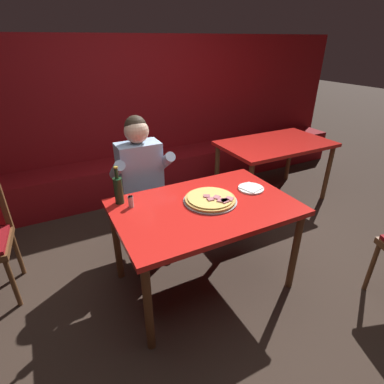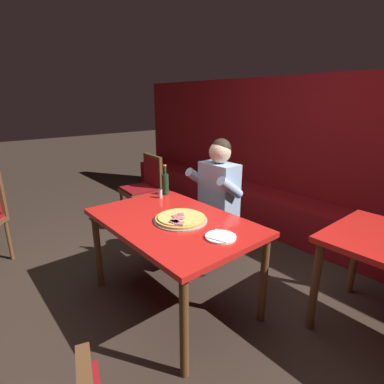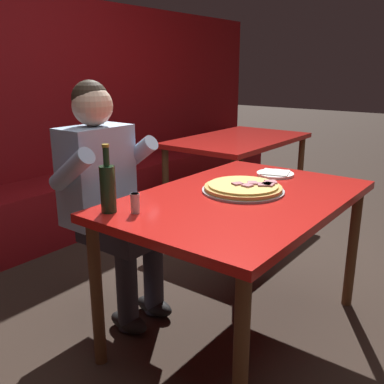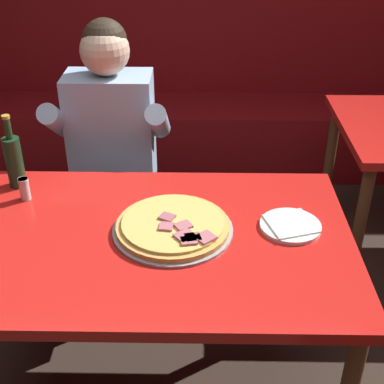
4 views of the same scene
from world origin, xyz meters
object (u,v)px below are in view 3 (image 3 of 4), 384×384
(shaker_black_pepper, at_px, (135,204))
(shaker_red_pepper_flakes, at_px, (135,204))
(beer_bottle, at_px, (108,187))
(pizza, at_px, (243,188))
(main_dining_table, at_px, (241,211))
(plate_white_paper, at_px, (275,174))
(background_dining_table, at_px, (238,147))
(diner_seated_blue_shirt, at_px, (108,191))

(shaker_black_pepper, bearing_deg, shaker_red_pepper_flakes, 144.90)
(beer_bottle, bearing_deg, pizza, -25.77)
(main_dining_table, xyz_separation_m, pizza, (0.06, 0.03, 0.10))
(shaker_black_pepper, bearing_deg, main_dining_table, -24.53)
(main_dining_table, height_order, shaker_red_pepper_flakes, shaker_red_pepper_flakes)
(plate_white_paper, bearing_deg, pizza, -176.14)
(plate_white_paper, xyz_separation_m, background_dining_table, (1.03, 0.87, -0.09))
(shaker_black_pepper, bearing_deg, diner_seated_blue_shirt, 61.29)
(pizza, bearing_deg, plate_white_paper, 3.86)
(pizza, height_order, plate_white_paper, pizza)
(plate_white_paper, bearing_deg, background_dining_table, 40.14)
(plate_white_paper, bearing_deg, shaker_black_pepper, 169.93)
(pizza, bearing_deg, main_dining_table, -156.29)
(shaker_red_pepper_flakes, bearing_deg, plate_white_paper, -10.12)
(pizza, distance_m, diner_seated_blue_shirt, 0.72)
(main_dining_table, xyz_separation_m, diner_seated_blue_shirt, (-0.25, 0.67, 0.04))
(shaker_black_pepper, distance_m, diner_seated_blue_shirt, 0.51)
(background_dining_table, bearing_deg, shaker_black_pepper, -160.60)
(plate_white_paper, distance_m, beer_bottle, 1.05)
(pizza, relative_size, beer_bottle, 1.40)
(pizza, bearing_deg, shaker_black_pepper, 160.52)
(pizza, relative_size, shaker_red_pepper_flakes, 4.75)
(shaker_red_pepper_flakes, height_order, diner_seated_blue_shirt, diner_seated_blue_shirt)
(diner_seated_blue_shirt, bearing_deg, beer_bottle, -131.24)
(pizza, relative_size, shaker_black_pepper, 4.75)
(pizza, distance_m, shaker_black_pepper, 0.59)
(plate_white_paper, distance_m, shaker_black_pepper, 0.97)
(beer_bottle, bearing_deg, plate_white_paper, -14.89)
(main_dining_table, distance_m, pizza, 0.12)
(background_dining_table, bearing_deg, pizza, -147.94)
(beer_bottle, bearing_deg, main_dining_table, -30.51)
(beer_bottle, height_order, shaker_red_pepper_flakes, beer_bottle)
(main_dining_table, distance_m, shaker_black_pepper, 0.55)
(shaker_red_pepper_flakes, xyz_separation_m, shaker_black_pepper, (0.00, -0.00, 0.00))
(pizza, relative_size, diner_seated_blue_shirt, 0.32)
(shaker_red_pepper_flakes, bearing_deg, beer_bottle, 119.91)
(plate_white_paper, height_order, shaker_black_pepper, shaker_black_pepper)
(shaker_black_pepper, bearing_deg, plate_white_paper, -10.07)
(beer_bottle, bearing_deg, shaker_red_pepper_flakes, -60.09)
(main_dining_table, distance_m, shaker_red_pepper_flakes, 0.56)
(main_dining_table, relative_size, shaker_red_pepper_flakes, 15.52)
(diner_seated_blue_shirt, bearing_deg, background_dining_table, 8.34)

